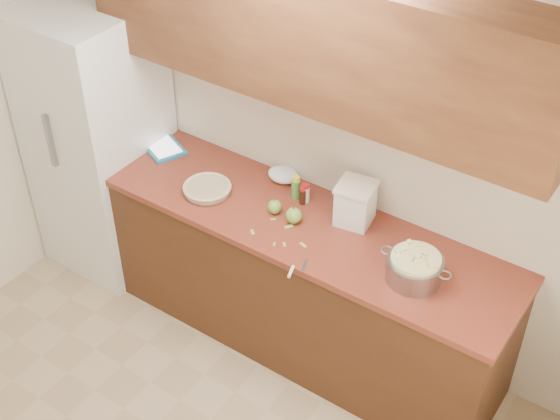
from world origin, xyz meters
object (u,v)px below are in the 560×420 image
Objects in this scene: pie at (207,189)px; tablet at (164,148)px; flour_canister at (355,203)px; colander at (415,268)px.

pie reaches higher than tablet.
flour_canister is 0.75× the size of tablet.
flour_canister is (-0.48, 0.23, 0.06)m from colander.
flour_canister is 1.33m from tablet.
tablet is at bearing -177.43° from flour_canister.
colander is 1.57× the size of flour_canister.
flour_canister is at bearing 26.22° from tablet.
pie is at bearing 2.72° from tablet.
pie is at bearing -163.21° from flour_canister.
flour_canister reaches higher than tablet.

